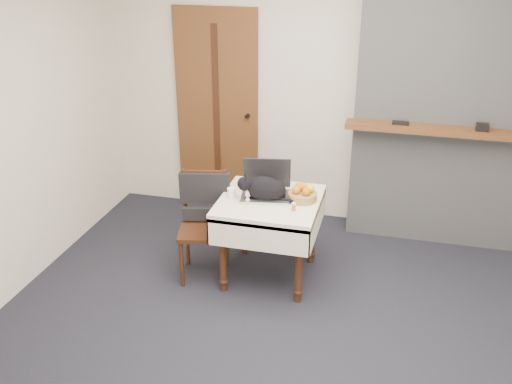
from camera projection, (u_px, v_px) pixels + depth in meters
ground at (297, 341)px, 3.98m from camera, size 4.50×4.50×0.00m
room_shell at (318, 76)px, 3.67m from camera, size 4.52×4.01×2.61m
door at (217, 112)px, 5.59m from camera, size 0.82×0.10×2.00m
chimney at (445, 100)px, 4.87m from camera, size 1.62×0.48×2.60m
side_table at (270, 212)px, 4.51m from camera, size 0.78×0.78×0.70m
laptop at (266, 187)px, 4.51m from camera, size 0.43×0.39×0.28m
cat at (265, 189)px, 4.41m from camera, size 0.47×0.27×0.22m
cream_jar at (232, 193)px, 4.48m from camera, size 0.07×0.07×0.08m
pill_bottle at (294, 207)px, 4.26m from camera, size 0.03×0.03×0.07m
fruit_basket at (303, 194)px, 4.43m from camera, size 0.22×0.22×0.13m
desk_clutter at (289, 198)px, 4.48m from camera, size 0.14×0.03×0.01m
chair at (204, 210)px, 4.61m from camera, size 0.47×0.47×0.88m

